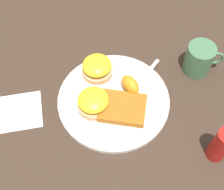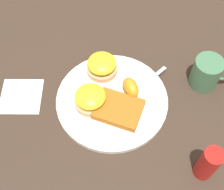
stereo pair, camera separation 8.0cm
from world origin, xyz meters
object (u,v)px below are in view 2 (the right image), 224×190
(fork, at_px, (134,93))
(condiment_bottle, at_px, (208,164))
(sandwich_benedict_right, at_px, (91,98))
(hashbrown_patty, at_px, (118,109))
(orange_wedge, at_px, (131,87))
(cup, at_px, (207,73))
(sandwich_benedict_left, at_px, (102,65))

(fork, relative_size, condiment_bottle, 1.71)
(sandwich_benedict_right, xyz_separation_m, condiment_bottle, (0.30, -0.12, 0.02))
(condiment_bottle, bearing_deg, hashbrown_patty, 153.25)
(hashbrown_patty, bearing_deg, orange_wedge, 72.29)
(orange_wedge, bearing_deg, cup, 22.83)
(hashbrown_patty, bearing_deg, sandwich_benedict_right, 173.03)
(cup, bearing_deg, condiment_bottle, -87.36)
(sandwich_benedict_right, bearing_deg, hashbrown_patty, -6.97)
(orange_wedge, bearing_deg, condiment_bottle, -41.03)
(fork, bearing_deg, hashbrown_patty, -116.16)
(sandwich_benedict_right, distance_m, orange_wedge, 0.11)
(hashbrown_patty, relative_size, orange_wedge, 1.95)
(hashbrown_patty, bearing_deg, sandwich_benedict_left, 120.36)
(fork, bearing_deg, condiment_bottle, -41.81)
(sandwich_benedict_left, bearing_deg, sandwich_benedict_right, -92.98)
(hashbrown_patty, xyz_separation_m, fork, (0.03, 0.06, -0.01))
(fork, distance_m, condiment_bottle, 0.26)
(sandwich_benedict_left, relative_size, hashbrown_patty, 0.73)
(sandwich_benedict_left, bearing_deg, hashbrown_patty, -59.64)
(orange_wedge, distance_m, cup, 0.21)
(sandwich_benedict_left, bearing_deg, cup, 5.35)
(sandwich_benedict_left, relative_size, fork, 0.46)
(fork, bearing_deg, sandwich_benedict_left, 149.82)
(condiment_bottle, bearing_deg, orange_wedge, 138.97)
(cup, bearing_deg, sandwich_benedict_right, -154.72)
(cup, bearing_deg, sandwich_benedict_left, -174.65)
(hashbrown_patty, distance_m, fork, 0.07)
(sandwich_benedict_left, relative_size, cup, 0.81)
(sandwich_benedict_right, distance_m, hashbrown_patty, 0.08)
(orange_wedge, relative_size, cup, 0.57)
(fork, bearing_deg, orange_wedge, 159.97)
(orange_wedge, distance_m, condiment_bottle, 0.27)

